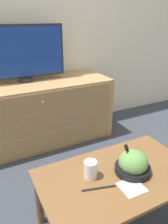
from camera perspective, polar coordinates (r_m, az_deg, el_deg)
ground_plane at (r=2.58m, az=-14.70°, el=-4.75°), size 12.00×12.00×0.00m
wall_back at (r=2.31m, az=-18.52°, el=25.20°), size 12.00×0.05×2.60m
dresser at (r=2.21m, az=-12.16°, el=-0.42°), size 1.47×0.51×0.62m
tv at (r=2.13m, az=-15.73°, el=14.62°), size 0.78×0.13×0.51m
coffee_table at (r=1.32m, az=8.93°, el=-17.62°), size 0.89×0.53×0.39m
takeout_bowl at (r=1.28m, az=12.66°, el=-13.13°), size 0.20×0.20×0.17m
drink_cup at (r=1.23m, az=1.69°, el=-15.00°), size 0.07×0.07×0.10m
napkin at (r=1.22m, az=12.37°, el=-18.63°), size 0.12×0.12×0.00m
knife at (r=1.19m, az=3.87°, el=-19.26°), size 0.18×0.06×0.01m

